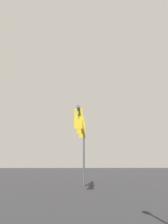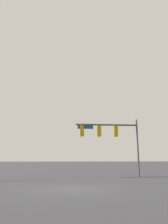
{
  "view_description": "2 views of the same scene",
  "coord_description": "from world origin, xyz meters",
  "views": [
    {
      "loc": [
        8.37,
        -9.28,
        1.69
      ],
      "look_at": [
        -5.12,
        -8.17,
        5.92
      ],
      "focal_mm": 28.0,
      "sensor_mm": 36.0,
      "label": 1
    },
    {
      "loc": [
        2.36,
        13.05,
        1.67
      ],
      "look_at": [
        -2.67,
        -8.8,
        6.59
      ],
      "focal_mm": 35.0,
      "sensor_mm": 36.0,
      "label": 2
    }
  ],
  "objects": [
    {
      "name": "signal_pole_near",
      "position": [
        -5.12,
        -8.36,
        4.43
      ],
      "size": [
        6.48,
        1.18,
        5.85
      ],
      "color": "#47474C",
      "rests_on": "ground_plane"
    },
    {
      "name": "ground_plane",
      "position": [
        0.0,
        0.0,
        0.0
      ],
      "size": [
        400.0,
        400.0,
        0.0
      ],
      "primitive_type": "plane",
      "color": "#2D2D30"
    }
  ]
}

